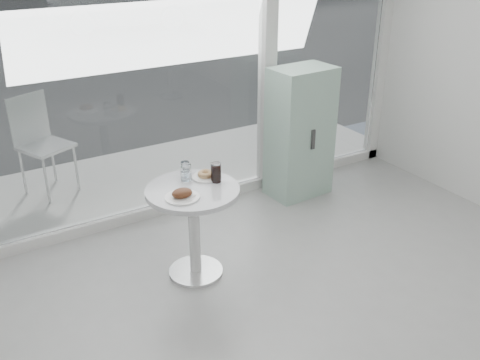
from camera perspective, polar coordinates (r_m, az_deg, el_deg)
storefront at (r=4.95m, az=-5.23°, el=15.42°), size 5.00×0.14×3.00m
main_table at (r=4.16m, az=-4.98°, el=-3.63°), size 0.72×0.72×0.77m
patio_deck at (r=6.13m, az=-8.55°, el=0.68°), size 5.60×1.60×0.05m
mint_cabinet at (r=5.47m, az=6.41°, el=5.01°), size 0.64×0.45×1.34m
patio_chair at (r=5.79m, az=-20.61°, el=4.20°), size 0.58×0.58×1.02m
car_silver at (r=15.55m, az=-12.25°, el=17.89°), size 4.23×2.12×1.33m
plate_fritter at (r=3.92m, az=-6.16°, el=-1.54°), size 0.26×0.26×0.07m
plate_donut at (r=4.22m, az=-3.68°, el=0.51°), size 0.22×0.22×0.05m
water_tumbler_a at (r=4.17m, az=-5.79°, el=0.70°), size 0.08×0.08×0.13m
water_tumbler_b at (r=4.27m, az=-5.87°, el=1.18°), size 0.07×0.07×0.11m
cola_glass at (r=4.13m, az=-2.58°, el=0.78°), size 0.08×0.08×0.16m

